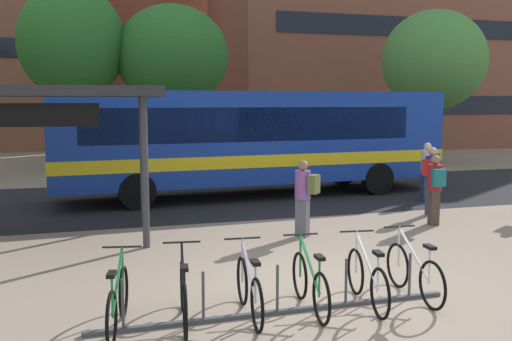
{
  "coord_description": "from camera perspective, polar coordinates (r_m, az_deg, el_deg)",
  "views": [
    {
      "loc": [
        -3.62,
        -7.86,
        2.92
      ],
      "look_at": [
        -0.15,
        3.76,
        1.45
      ],
      "focal_mm": 40.25,
      "sensor_mm": 36.0,
      "label": 1
    }
  ],
  "objects": [
    {
      "name": "building_centre_block",
      "position": [
        47.49,
        -14.89,
        10.59
      ],
      "size": [
        14.63,
        12.78,
        12.28
      ],
      "color": "brown",
      "rests_on": "ground"
    },
    {
      "name": "parked_bicycle_silver_2",
      "position": [
        7.91,
        -0.68,
        -11.78
      ],
      "size": [
        0.52,
        1.72,
        0.99
      ],
      "rotation": [
        0.0,
        0.0,
        1.49
      ],
      "color": "black",
      "rests_on": "ground"
    },
    {
      "name": "parked_bicycle_black_1",
      "position": [
        7.75,
        -7.21,
        -12.24
      ],
      "size": [
        0.52,
        1.72,
        0.99
      ],
      "rotation": [
        0.0,
        0.0,
        1.44
      ],
      "color": "black",
      "rests_on": "ground"
    },
    {
      "name": "commuter_red_pack_0",
      "position": [
        15.38,
        17.01,
        -0.51
      ],
      "size": [
        0.6,
        0.56,
        1.74
      ],
      "rotation": [
        0.0,
        0.0,
        0.63
      ],
      "color": "#2D3851",
      "rests_on": "ground"
    },
    {
      "name": "transit_shelter",
      "position": [
        12.7,
        -21.72,
        6.78
      ],
      "size": [
        5.61,
        3.47,
        3.21
      ],
      "rotation": [
        0.0,
        0.0,
        -0.08
      ],
      "color": "#38383D",
      "rests_on": "ground"
    },
    {
      "name": "bus_lane_asphalt",
      "position": [
        17.5,
        -4.47,
        -2.68
      ],
      "size": [
        80.0,
        7.2,
        0.01
      ],
      "primitive_type": "cube",
      "color": "#232326",
      "rests_on": "ground"
    },
    {
      "name": "commuter_olive_pack_4",
      "position": [
        17.49,
        16.71,
        0.3
      ],
      "size": [
        0.53,
        0.35,
        1.71
      ],
      "rotation": [
        0.0,
        0.0,
        3.12
      ],
      "color": "#2D3851",
      "rests_on": "ground"
    },
    {
      "name": "ground",
      "position": [
        9.13,
        7.85,
        -11.8
      ],
      "size": [
        200.0,
        200.0,
        0.0
      ],
      "primitive_type": "plane",
      "color": "gray"
    },
    {
      "name": "street_tree_1",
      "position": [
        26.77,
        -8.31,
        11.18
      ],
      "size": [
        5.09,
        5.09,
        7.25
      ],
      "color": "brown",
      "rests_on": "ground"
    },
    {
      "name": "city_bus",
      "position": [
        17.64,
        -0.09,
        3.21
      ],
      "size": [
        12.14,
        3.21,
        3.2
      ],
      "rotation": [
        0.0,
        0.0,
        0.05
      ],
      "color": "#14389E",
      "rests_on": "ground"
    },
    {
      "name": "building_right_wing",
      "position": [
        41.09,
        15.36,
        15.06
      ],
      "size": [
        25.83,
        10.3,
        17.8
      ],
      "color": "brown",
      "rests_on": "ground"
    },
    {
      "name": "parked_bicycle_green_3",
      "position": [
        8.17,
        5.39,
        -11.19
      ],
      "size": [
        0.52,
        1.72,
        0.99
      ],
      "rotation": [
        0.0,
        0.0,
        1.49
      ],
      "color": "black",
      "rests_on": "ground"
    },
    {
      "name": "commuter_teal_pack_1",
      "position": [
        14.12,
        17.38,
        -1.41
      ],
      "size": [
        0.43,
        0.58,
        1.66
      ],
      "rotation": [
        0.0,
        0.0,
        1.32
      ],
      "color": "#47382D",
      "rests_on": "ground"
    },
    {
      "name": "street_tree_0",
      "position": [
        27.87,
        17.25,
        10.41
      ],
      "size": [
        4.71,
        4.71,
        7.04
      ],
      "color": "brown",
      "rests_on": "ground"
    },
    {
      "name": "commuter_olive_pack_3",
      "position": [
        12.34,
        4.81,
        -2.26
      ],
      "size": [
        0.58,
        0.59,
        1.66
      ],
      "rotation": [
        0.0,
        0.0,
        2.32
      ],
      "color": "#565660",
      "rests_on": "ground"
    },
    {
      "name": "parked_bicycle_white_5",
      "position": [
        8.96,
        15.44,
        -9.77
      ],
      "size": [
        0.52,
        1.72,
        0.99
      ],
      "rotation": [
        0.0,
        0.0,
        1.52
      ],
      "color": "black",
      "rests_on": "ground"
    },
    {
      "name": "street_tree_3",
      "position": [
        26.69,
        -17.82,
        11.97
      ],
      "size": [
        4.59,
        4.59,
        7.94
      ],
      "color": "brown",
      "rests_on": "ground"
    },
    {
      "name": "parked_bicycle_green_0",
      "position": [
        7.64,
        -13.56,
        -12.65
      ],
      "size": [
        0.55,
        1.7,
        0.99
      ],
      "rotation": [
        0.0,
        0.0,
        1.37
      ],
      "color": "black",
      "rests_on": "ground"
    },
    {
      "name": "bike_rack",
      "position": [
        8.11,
        2.13,
        -13.51
      ],
      "size": [
        5.18,
        0.14,
        0.7
      ],
      "rotation": [
        0.0,
        0.0,
        0.01
      ],
      "color": "#47474C",
      "rests_on": "ground"
    },
    {
      "name": "parked_bicycle_white_4",
      "position": [
        8.48,
        10.98,
        -10.61
      ],
      "size": [
        0.52,
        1.71,
        0.99
      ],
      "rotation": [
        0.0,
        0.0,
        1.43
      ],
      "color": "black",
      "rests_on": "ground"
    }
  ]
}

